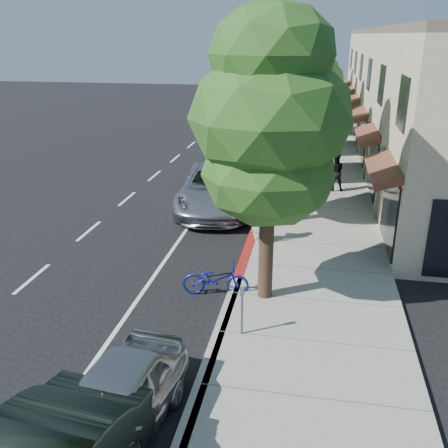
% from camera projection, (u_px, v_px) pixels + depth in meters
% --- Properties ---
extents(ground, '(120.00, 120.00, 0.00)m').
position_uv_depth(ground, '(243.00, 267.00, 15.95)').
color(ground, black).
rests_on(ground, ground).
extents(sidewalk, '(4.60, 56.00, 0.15)m').
position_uv_depth(sidewalk, '(318.00, 195.00, 22.88)').
color(sidewalk, gray).
rests_on(sidewalk, ground).
extents(curb, '(0.30, 56.00, 0.15)m').
position_uv_depth(curb, '(268.00, 192.00, 23.28)').
color(curb, '#9E998E').
rests_on(curb, ground).
extents(curb_red_segment, '(0.32, 4.00, 0.15)m').
position_uv_depth(curb_red_segment, '(248.00, 252.00, 16.85)').
color(curb_red_segment, maroon).
rests_on(curb_red_segment, ground).
extents(storefront_building, '(10.00, 36.00, 7.00)m').
position_uv_depth(storefront_building, '(448.00, 96.00, 29.61)').
color(storefront_building, beige).
rests_on(storefront_building, ground).
extents(street_tree_0, '(4.08, 4.08, 7.77)m').
position_uv_depth(street_tree_0, '(270.00, 122.00, 12.20)').
color(street_tree_0, black).
rests_on(street_tree_0, ground).
extents(street_tree_1, '(4.20, 4.20, 7.78)m').
position_uv_depth(street_tree_1, '(287.00, 95.00, 17.72)').
color(street_tree_1, black).
rests_on(street_tree_1, ground).
extents(street_tree_2, '(4.26, 4.26, 6.67)m').
position_uv_depth(street_tree_2, '(294.00, 100.00, 23.53)').
color(street_tree_2, black).
rests_on(street_tree_2, ground).
extents(street_tree_3, '(4.67, 4.67, 7.38)m').
position_uv_depth(street_tree_3, '(300.00, 79.00, 28.89)').
color(street_tree_3, black).
rests_on(street_tree_3, ground).
extents(street_tree_4, '(3.95, 3.95, 7.22)m').
position_uv_depth(street_tree_4, '(304.00, 71.00, 34.39)').
color(street_tree_4, black).
rests_on(street_tree_4, ground).
extents(street_tree_5, '(4.64, 4.64, 7.30)m').
position_uv_depth(street_tree_5, '(306.00, 67.00, 39.93)').
color(street_tree_5, black).
rests_on(street_tree_5, ground).
extents(cyclist, '(0.66, 0.80, 1.88)m').
position_uv_depth(cyclist, '(258.00, 220.00, 17.27)').
color(cyclist, white).
rests_on(cyclist, ground).
extents(bicycle, '(1.95, 0.88, 0.99)m').
position_uv_depth(bicycle, '(216.00, 279.00, 14.08)').
color(bicycle, navy).
rests_on(bicycle, ground).
extents(silver_suv, '(3.61, 6.76, 1.81)m').
position_uv_depth(silver_suv, '(217.00, 188.00, 21.01)').
color(silver_suv, '#AEAEB3').
rests_on(silver_suv, ground).
extents(dark_sedan, '(1.47, 4.08, 1.34)m').
position_uv_depth(dark_sedan, '(260.00, 173.00, 24.07)').
color(dark_sedan, black).
rests_on(dark_sedan, ground).
extents(white_pickup, '(2.55, 5.95, 1.71)m').
position_uv_depth(white_pickup, '(263.00, 128.00, 34.83)').
color(white_pickup, silver).
rests_on(white_pickup, ground).
extents(dark_suv_far, '(2.38, 5.13, 1.70)m').
position_uv_depth(dark_suv_far, '(266.00, 113.00, 41.08)').
color(dark_suv_far, black).
rests_on(dark_suv_far, ground).
extents(near_car_a, '(2.14, 4.35, 1.43)m').
position_uv_depth(near_car_a, '(112.00, 408.00, 8.91)').
color(near_car_a, '#A8A8AD').
rests_on(near_car_a, ground).
extents(pedestrian, '(0.96, 0.81, 1.77)m').
position_uv_depth(pedestrian, '(335.00, 172.00, 22.93)').
color(pedestrian, black).
rests_on(pedestrian, sidewalk).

